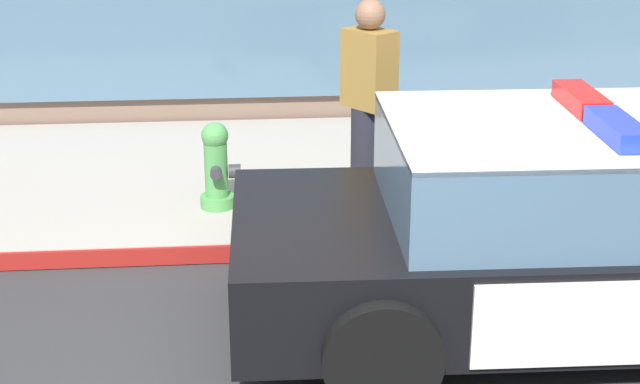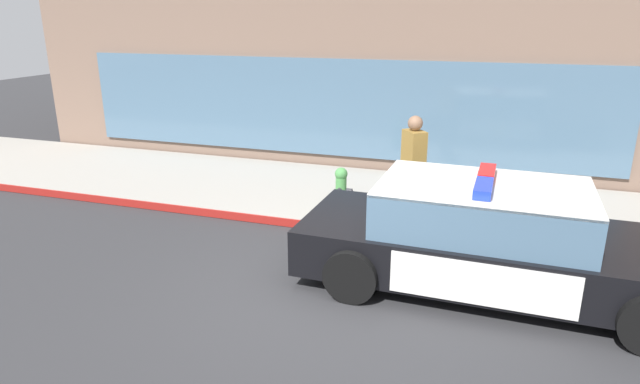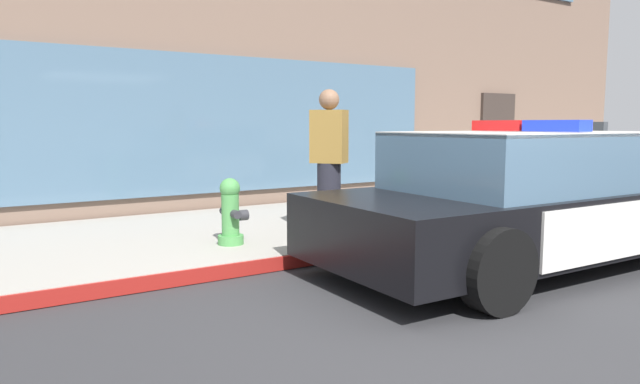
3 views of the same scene
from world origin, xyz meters
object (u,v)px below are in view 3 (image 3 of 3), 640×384
Objects in this scene: fire_hydrant at (231,212)px; parking_meter at (599,148)px; pedestrian_on_sidewalk at (329,162)px; police_cruiser at (533,199)px.

parking_meter is (6.19, -0.42, 0.58)m from fire_hydrant.
pedestrian_on_sidewalk reaches higher than parking_meter.
fire_hydrant is at bearing 176.16° from parking_meter.
fire_hydrant is 0.42× the size of pedestrian_on_sidewalk.
pedestrian_on_sidewalk is at bearing 176.12° from parking_meter.
police_cruiser is at bearing -37.52° from fire_hydrant.
pedestrian_on_sidewalk is 1.28× the size of parking_meter.
fire_hydrant is 0.54× the size of parking_meter.
pedestrian_on_sidewalk reaches higher than fire_hydrant.
fire_hydrant is at bearing 143.82° from police_cruiser.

